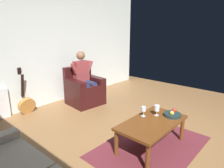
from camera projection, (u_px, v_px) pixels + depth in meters
ground_plane at (160, 142)px, 3.24m from camera, size 6.95×6.95×0.00m
wall_back at (53, 47)px, 4.75m from camera, size 6.04×0.06×2.69m
rug at (151, 147)px, 3.10m from camera, size 1.84×1.24×0.01m
armchair at (84, 90)px, 4.84m from camera, size 0.81×0.80×0.89m
person_seated at (84, 76)px, 4.74m from camera, size 0.63×0.57×1.27m
coffee_table at (152, 125)px, 3.00m from camera, size 1.14×0.64×0.43m
guitar at (26, 104)px, 4.29m from camera, size 0.36×0.29×0.99m
wine_glass_near at (144, 110)px, 3.14m from camera, size 0.08×0.08×0.16m
wine_glass_far at (157, 109)px, 3.17m from camera, size 0.09×0.09×0.17m
fruit_bowl at (172, 114)px, 3.17m from camera, size 0.26×0.26×0.11m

